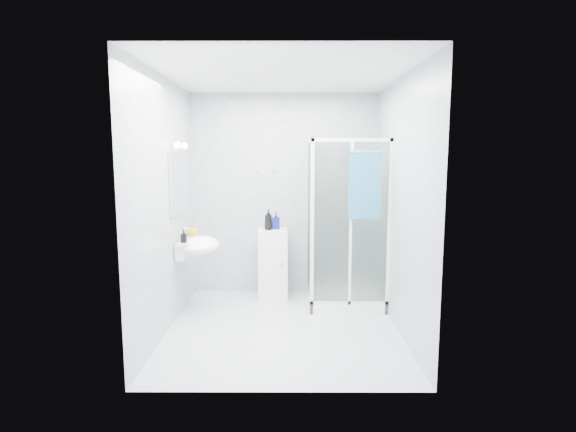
{
  "coord_description": "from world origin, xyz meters",
  "views": [
    {
      "loc": [
        0.07,
        -4.55,
        1.81
      ],
      "look_at": [
        0.05,
        0.35,
        1.15
      ],
      "focal_mm": 28.0,
      "sensor_mm": 36.0,
      "label": 1
    }
  ],
  "objects_px": {
    "shampoo_bottle_a": "(268,220)",
    "soap_dispenser_black": "(184,236)",
    "shampoo_bottle_b": "(276,221)",
    "storage_cabinet": "(273,264)",
    "hand_towel": "(365,183)",
    "wall_basin": "(197,246)",
    "soap_dispenser_orange": "(193,231)",
    "shower_enclosure": "(339,269)"
  },
  "relations": [
    {
      "from": "storage_cabinet",
      "to": "soap_dispenser_orange",
      "type": "distance_m",
      "value": 1.12
    },
    {
      "from": "storage_cabinet",
      "to": "hand_towel",
      "type": "relative_size",
      "value": 1.19
    },
    {
      "from": "wall_basin",
      "to": "shampoo_bottle_a",
      "type": "xyz_separation_m",
      "value": [
        0.79,
        0.52,
        0.23
      ]
    },
    {
      "from": "shampoo_bottle_a",
      "to": "soap_dispenser_black",
      "type": "height_order",
      "value": "shampoo_bottle_a"
    },
    {
      "from": "storage_cabinet",
      "to": "soap_dispenser_orange",
      "type": "height_order",
      "value": "soap_dispenser_orange"
    },
    {
      "from": "wall_basin",
      "to": "soap_dispenser_black",
      "type": "bearing_deg",
      "value": -123.49
    },
    {
      "from": "wall_basin",
      "to": "storage_cabinet",
      "type": "xyz_separation_m",
      "value": [
        0.84,
        0.57,
        -0.35
      ]
    },
    {
      "from": "shower_enclosure",
      "to": "soap_dispenser_orange",
      "type": "distance_m",
      "value": 1.8
    },
    {
      "from": "shower_enclosure",
      "to": "soap_dispenser_orange",
      "type": "relative_size",
      "value": 12.43
    },
    {
      "from": "storage_cabinet",
      "to": "shampoo_bottle_a",
      "type": "xyz_separation_m",
      "value": [
        -0.05,
        -0.05,
        0.58
      ]
    },
    {
      "from": "storage_cabinet",
      "to": "soap_dispenser_orange",
      "type": "bearing_deg",
      "value": -158.16
    },
    {
      "from": "wall_basin",
      "to": "soap_dispenser_orange",
      "type": "relative_size",
      "value": 3.48
    },
    {
      "from": "hand_towel",
      "to": "soap_dispenser_orange",
      "type": "bearing_deg",
      "value": 172.99
    },
    {
      "from": "shower_enclosure",
      "to": "hand_towel",
      "type": "height_order",
      "value": "shower_enclosure"
    },
    {
      "from": "shower_enclosure",
      "to": "shampoo_bottle_a",
      "type": "distance_m",
      "value": 1.06
    },
    {
      "from": "shower_enclosure",
      "to": "soap_dispenser_black",
      "type": "xyz_separation_m",
      "value": [
        -1.76,
        -0.48,
        0.48
      ]
    },
    {
      "from": "storage_cabinet",
      "to": "shower_enclosure",
      "type": "bearing_deg",
      "value": -19.65
    },
    {
      "from": "soap_dispenser_black",
      "to": "soap_dispenser_orange",
      "type": "bearing_deg",
      "value": 83.97
    },
    {
      "from": "soap_dispenser_orange",
      "to": "soap_dispenser_black",
      "type": "xyz_separation_m",
      "value": [
        -0.03,
        -0.31,
        -0.01
      ]
    },
    {
      "from": "shower_enclosure",
      "to": "shampoo_bottle_a",
      "type": "height_order",
      "value": "shower_enclosure"
    },
    {
      "from": "soap_dispenser_orange",
      "to": "soap_dispenser_black",
      "type": "relative_size",
      "value": 1.16
    },
    {
      "from": "hand_towel",
      "to": "soap_dispenser_orange",
      "type": "xyz_separation_m",
      "value": [
        -1.95,
        0.24,
        -0.57
      ]
    },
    {
      "from": "hand_towel",
      "to": "shampoo_bottle_a",
      "type": "bearing_deg",
      "value": 151.06
    },
    {
      "from": "shampoo_bottle_a",
      "to": "shampoo_bottle_b",
      "type": "relative_size",
      "value": 1.23
    },
    {
      "from": "shampoo_bottle_a",
      "to": "shampoo_bottle_b",
      "type": "distance_m",
      "value": 0.12
    },
    {
      "from": "shampoo_bottle_a",
      "to": "soap_dispenser_black",
      "type": "distance_m",
      "value": 1.13
    },
    {
      "from": "storage_cabinet",
      "to": "soap_dispenser_black",
      "type": "distance_m",
      "value": 1.29
    },
    {
      "from": "wall_basin",
      "to": "shampoo_bottle_a",
      "type": "relative_size",
      "value": 2.15
    },
    {
      "from": "shampoo_bottle_a",
      "to": "soap_dispenser_orange",
      "type": "height_order",
      "value": "shampoo_bottle_a"
    },
    {
      "from": "shampoo_bottle_b",
      "to": "shampoo_bottle_a",
      "type": "bearing_deg",
      "value": -140.14
    },
    {
      "from": "wall_basin",
      "to": "storage_cabinet",
      "type": "bearing_deg",
      "value": 34.08
    },
    {
      "from": "shampoo_bottle_b",
      "to": "hand_towel",
      "type": "bearing_deg",
      "value": -34.23
    },
    {
      "from": "hand_towel",
      "to": "shampoo_bottle_b",
      "type": "distance_m",
      "value": 1.31
    },
    {
      "from": "shower_enclosure",
      "to": "storage_cabinet",
      "type": "height_order",
      "value": "shower_enclosure"
    },
    {
      "from": "hand_towel",
      "to": "soap_dispenser_orange",
      "type": "relative_size",
      "value": 4.66
    },
    {
      "from": "soap_dispenser_orange",
      "to": "shampoo_bottle_a",
      "type": "bearing_deg",
      "value": 22.75
    },
    {
      "from": "shower_enclosure",
      "to": "wall_basin",
      "type": "distance_m",
      "value": 1.72
    },
    {
      "from": "shower_enclosure",
      "to": "soap_dispenser_black",
      "type": "height_order",
      "value": "shower_enclosure"
    },
    {
      "from": "wall_basin",
      "to": "hand_towel",
      "type": "height_order",
      "value": "hand_towel"
    },
    {
      "from": "wall_basin",
      "to": "hand_towel",
      "type": "xyz_separation_m",
      "value": [
        1.88,
        -0.09,
        0.71
      ]
    },
    {
      "from": "storage_cabinet",
      "to": "hand_towel",
      "type": "distance_m",
      "value": 1.62
    },
    {
      "from": "hand_towel",
      "to": "shampoo_bottle_b",
      "type": "height_order",
      "value": "hand_towel"
    }
  ]
}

